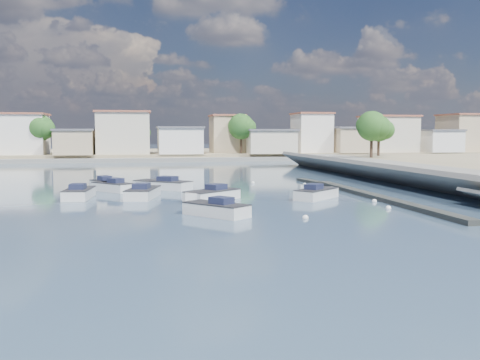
# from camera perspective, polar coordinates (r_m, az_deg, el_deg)

# --- Properties ---
(ground) EXTENTS (400.00, 400.00, 0.00)m
(ground) POSITION_cam_1_polar(r_m,az_deg,el_deg) (71.93, -0.98, 0.69)
(ground) COLOR #324864
(ground) RESTS_ON ground
(seawall_walkway) EXTENTS (5.00, 90.00, 1.80)m
(seawall_walkway) POSITION_cam_1_polar(r_m,az_deg,el_deg) (53.65, 24.26, -0.26)
(seawall_walkway) COLOR slate
(seawall_walkway) RESTS_ON ground
(breakwater) EXTENTS (2.00, 31.02, 0.35)m
(breakwater) POSITION_cam_1_polar(r_m,az_deg,el_deg) (47.72, 12.98, -1.43)
(breakwater) COLOR black
(breakwater) RESTS_ON ground
(far_shore_land) EXTENTS (160.00, 40.00, 1.40)m
(far_shore_land) POSITION_cam_1_polar(r_m,az_deg,el_deg) (123.37, -5.14, 2.79)
(far_shore_land) COLOR gray
(far_shore_land) RESTS_ON ground
(far_shore_quay) EXTENTS (160.00, 2.50, 0.80)m
(far_shore_quay) POSITION_cam_1_polar(r_m,az_deg,el_deg) (102.53, -3.96, 2.19)
(far_shore_quay) COLOR slate
(far_shore_quay) RESTS_ON ground
(far_town) EXTENTS (113.01, 12.80, 8.35)m
(far_town) POSITION_cam_1_polar(r_m,az_deg,el_deg) (110.02, 1.21, 4.75)
(far_town) COLOR beige
(far_town) RESTS_ON far_shore_land
(shore_trees) EXTENTS (74.56, 38.32, 7.92)m
(shore_trees) POSITION_cam_1_polar(r_m,az_deg,el_deg) (100.92, 0.94, 5.46)
(shore_trees) COLOR #38281E
(shore_trees) RESTS_ON ground
(motorboat_a) EXTENTS (4.29, 4.65, 1.48)m
(motorboat_a) POSITION_cam_1_polar(r_m,az_deg,el_deg) (35.36, -2.84, -3.19)
(motorboat_a) COLOR silver
(motorboat_a) RESTS_ON ground
(motorboat_b) EXTENTS (2.44, 5.44, 1.48)m
(motorboat_b) POSITION_cam_1_polar(r_m,az_deg,el_deg) (46.72, -16.72, -1.39)
(motorboat_b) COLOR silver
(motorboat_b) RESTS_ON ground
(motorboat_c) EXTENTS (5.81, 5.24, 1.48)m
(motorboat_c) POSITION_cam_1_polar(r_m,az_deg,el_deg) (52.59, -8.51, -0.54)
(motorboat_c) COLOR silver
(motorboat_c) RESTS_ON ground
(motorboat_d) EXTENTS (5.02, 4.65, 1.48)m
(motorboat_d) POSITION_cam_1_polar(r_m,az_deg,el_deg) (43.20, -3.23, -1.70)
(motorboat_d) COLOR silver
(motorboat_d) RESTS_ON ground
(motorboat_e) EXTENTS (3.22, 5.82, 1.48)m
(motorboat_e) POSITION_cam_1_polar(r_m,az_deg,el_deg) (45.88, -10.24, -1.38)
(motorboat_e) COLOR silver
(motorboat_e) RESTS_ON ground
(motorboat_f) EXTENTS (4.12, 4.41, 1.48)m
(motorboat_f) POSITION_cam_1_polar(r_m,az_deg,el_deg) (51.44, -13.56, -0.75)
(motorboat_f) COLOR silver
(motorboat_f) RESTS_ON ground
(motorboat_g) EXTENTS (3.55, 4.74, 1.48)m
(motorboat_g) POSITION_cam_1_polar(r_m,az_deg,el_deg) (53.29, -13.93, -0.56)
(motorboat_g) COLOR silver
(motorboat_g) RESTS_ON ground
(motorboat_h) EXTENTS (4.60, 4.47, 1.48)m
(motorboat_h) POSITION_cam_1_polar(r_m,az_deg,el_deg) (44.91, 8.30, -1.48)
(motorboat_h) COLOR silver
(motorboat_h) RESTS_ON ground
(mooring_buoys) EXTENTS (8.29, 24.35, 0.39)m
(mooring_buoys) POSITION_cam_1_polar(r_m,az_deg,el_deg) (47.35, 8.13, -1.55)
(mooring_buoys) COLOR white
(mooring_buoys) RESTS_ON ground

